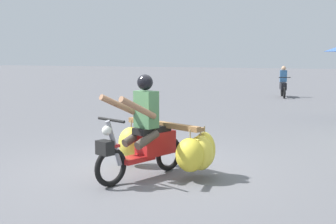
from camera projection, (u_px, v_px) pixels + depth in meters
The scene contains 3 objects.
ground_plane at pixel (144, 171), 7.04m from camera, with size 120.00×120.00×0.00m, color slate.
motorbike_main_loaded at pixel (163, 143), 6.71m from camera, with size 1.85×1.70×1.58m.
motorbike_distant_ahead_left at pixel (283, 85), 19.54m from camera, with size 0.62×1.59×1.40m.
Camera 1 is at (3.11, -6.12, 1.86)m, focal length 46.57 mm.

